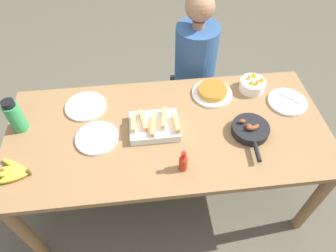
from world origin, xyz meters
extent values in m
plane|color=#565142|center=(0.00, 0.00, 0.00)|extent=(14.00, 14.00, 0.00)
cube|color=olive|center=(0.00, 0.00, 0.71)|extent=(1.87, 0.85, 0.03)
cylinder|color=olive|center=(-0.87, -0.36, 0.35)|extent=(0.07, 0.07, 0.70)
cylinder|color=olive|center=(0.87, -0.36, 0.35)|extent=(0.07, 0.07, 0.70)
cylinder|color=olive|center=(-0.87, 0.36, 0.35)|extent=(0.07, 0.07, 0.70)
cylinder|color=olive|center=(0.87, 0.36, 0.35)|extent=(0.07, 0.07, 0.70)
ellipsoid|color=yellow|center=(-0.82, -0.17, 0.75)|extent=(0.18, 0.14, 0.04)
ellipsoid|color=yellow|center=(-0.81, -0.20, 0.75)|extent=(0.16, 0.08, 0.04)
ellipsoid|color=yellow|center=(-0.82, -0.22, 0.75)|extent=(0.18, 0.04, 0.04)
ellipsoid|color=yellow|center=(-0.81, -0.24, 0.75)|extent=(0.16, 0.08, 0.04)
cylinder|color=#4C3819|center=(-0.74, -0.22, 0.75)|extent=(0.02, 0.02, 0.04)
cube|color=silver|center=(-0.08, 0.01, 0.76)|extent=(0.28, 0.22, 0.05)
cube|color=#F29E56|center=(-0.19, 0.01, 0.80)|extent=(0.03, 0.13, 0.04)
cube|color=#F29E56|center=(-0.14, 0.02, 0.80)|extent=(0.04, 0.15, 0.04)
cube|color=#F29E56|center=(-0.08, -0.01, 0.79)|extent=(0.05, 0.16, 0.04)
cube|color=#F29E56|center=(-0.02, 0.03, 0.80)|extent=(0.05, 0.15, 0.04)
cube|color=#F29E56|center=(0.04, -0.02, 0.80)|extent=(0.03, 0.13, 0.04)
cylinder|color=black|center=(0.46, -0.08, 0.74)|extent=(0.21, 0.21, 0.01)
cylinder|color=black|center=(0.46, -0.08, 0.76)|extent=(0.21, 0.21, 0.04)
cylinder|color=black|center=(0.45, -0.24, 0.77)|extent=(0.03, 0.12, 0.02)
ellipsoid|color=brown|center=(0.44, -0.08, 0.80)|extent=(0.04, 0.04, 0.03)
ellipsoid|color=brown|center=(0.45, -0.10, 0.80)|extent=(0.05, 0.04, 0.03)
ellipsoid|color=brown|center=(0.42, -0.04, 0.80)|extent=(0.04, 0.03, 0.03)
ellipsoid|color=brown|center=(0.49, -0.09, 0.79)|extent=(0.05, 0.05, 0.03)
ellipsoid|color=brown|center=(0.46, -0.10, 0.80)|extent=(0.05, 0.03, 0.03)
cylinder|color=white|center=(0.31, 0.26, 0.74)|extent=(0.26, 0.26, 0.02)
cylinder|color=gold|center=(0.31, 0.26, 0.76)|extent=(0.19, 0.19, 0.03)
cylinder|color=#9B601E|center=(0.31, 0.26, 0.78)|extent=(0.18, 0.18, 0.00)
cylinder|color=white|center=(0.77, 0.13, 0.74)|extent=(0.24, 0.24, 0.02)
cylinder|color=silver|center=(0.77, 0.17, 0.75)|extent=(0.09, 0.08, 0.01)
cube|color=silver|center=(0.83, 0.11, 0.75)|extent=(0.05, 0.05, 0.00)
cylinder|color=white|center=(-0.49, 0.23, 0.74)|extent=(0.25, 0.25, 0.02)
cylinder|color=silver|center=(-0.46, 0.22, 0.75)|extent=(0.13, 0.02, 0.01)
cube|color=silver|center=(-0.55, 0.22, 0.75)|extent=(0.05, 0.03, 0.00)
cylinder|color=white|center=(-0.41, -0.02, 0.74)|extent=(0.24, 0.24, 0.02)
cylinder|color=silver|center=(-0.44, -0.04, 0.75)|extent=(0.04, 0.13, 0.01)
cube|color=silver|center=(-0.42, 0.05, 0.75)|extent=(0.03, 0.06, 0.00)
cylinder|color=white|center=(0.58, 0.28, 0.77)|extent=(0.16, 0.16, 0.07)
cone|color=#F4A819|center=(0.63, 0.27, 0.82)|extent=(0.04, 0.04, 0.05)
cone|color=#F4A819|center=(0.59, 0.32, 0.82)|extent=(0.06, 0.05, 0.05)
cone|color=#F4A819|center=(0.55, 0.30, 0.83)|extent=(0.05, 0.05, 0.06)
cone|color=#F4A819|center=(0.56, 0.25, 0.81)|extent=(0.06, 0.06, 0.04)
cone|color=#F4A819|center=(0.59, 0.24, 0.82)|extent=(0.04, 0.04, 0.06)
cylinder|color=#2D9351|center=(-0.85, 0.11, 0.82)|extent=(0.09, 0.09, 0.18)
cylinder|color=black|center=(-0.85, 0.11, 0.93)|extent=(0.07, 0.07, 0.03)
cylinder|color=#B72814|center=(0.05, -0.27, 0.77)|extent=(0.05, 0.05, 0.09)
cone|color=#B72814|center=(0.05, -0.27, 0.83)|extent=(0.05, 0.05, 0.02)
cylinder|color=red|center=(0.05, -0.27, 0.86)|extent=(0.03, 0.03, 0.03)
cube|color=black|center=(0.27, 0.64, 0.23)|extent=(0.33, 0.33, 0.46)
cylinder|color=#2D5184|center=(0.27, 0.64, 0.72)|extent=(0.30, 0.30, 0.53)
cylinder|color=#9E7051|center=(0.27, 0.64, 1.01)|extent=(0.09, 0.09, 0.05)
sphere|color=#9E7051|center=(0.27, 0.64, 1.13)|extent=(0.19, 0.19, 0.19)
camera|label=1|loc=(-0.13, -1.10, 2.07)|focal=32.00mm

